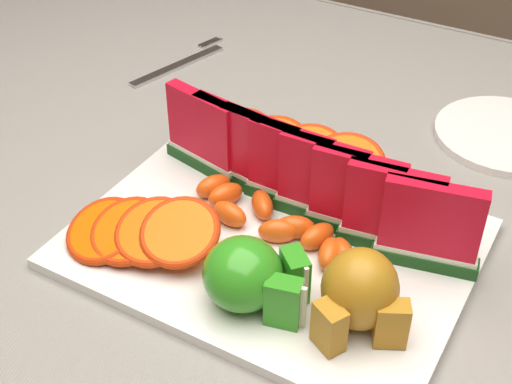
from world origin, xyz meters
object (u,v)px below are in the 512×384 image
(pear_cluster, at_px, (360,293))
(side_plate, at_px, (506,135))
(apple_cluster, at_px, (251,276))
(fork, at_px, (181,63))
(platter, at_px, (273,243))

(pear_cluster, height_order, side_plate, pear_cluster)
(apple_cluster, xyz_separation_m, side_plate, (0.13, 0.42, -0.04))
(apple_cluster, bearing_deg, fork, 132.01)
(apple_cluster, xyz_separation_m, pear_cluster, (0.10, 0.02, 0.01))
(platter, bearing_deg, apple_cluster, -74.53)
(apple_cluster, distance_m, pear_cluster, 0.10)
(pear_cluster, bearing_deg, fork, 141.10)
(platter, xyz_separation_m, fork, (-0.31, 0.29, -0.00))
(apple_cluster, relative_size, side_plate, 0.48)
(apple_cluster, bearing_deg, platter, 105.47)
(side_plate, distance_m, fork, 0.47)
(side_plate, bearing_deg, platter, -115.65)
(pear_cluster, height_order, fork, pear_cluster)
(apple_cluster, relative_size, pear_cluster, 1.16)
(platter, distance_m, side_plate, 0.37)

